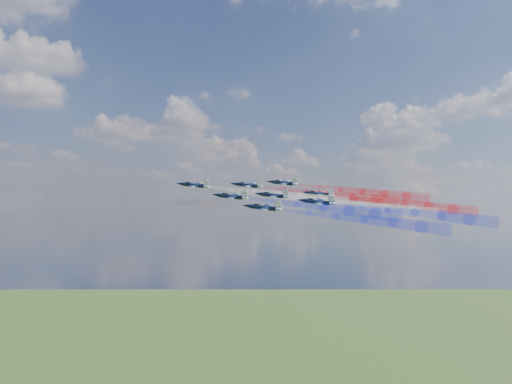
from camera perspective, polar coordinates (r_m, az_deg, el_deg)
jet_lead at (r=170.02m, az=-6.35°, el=0.69°), size 14.10×14.23×5.61m
trail_lead at (r=164.43m, az=2.20°, el=-0.27°), size 32.97×31.56×8.93m
jet_inner_left at (r=156.31m, az=-2.52°, el=-0.47°), size 14.10×14.23×5.61m
trail_inner_left at (r=152.64m, az=6.86°, el=-1.54°), size 32.97×31.56×8.93m
jet_inner_right at (r=176.13m, az=-0.83°, el=0.69°), size 14.10×14.23×5.61m
trail_inner_right at (r=172.92m, az=7.49°, el=-0.23°), size 32.97×31.56×8.93m
jet_outer_left at (r=144.55m, az=0.80°, el=-1.61°), size 14.10×14.23×5.61m
trail_outer_left at (r=142.59m, az=10.98°, el=-2.77°), size 32.97×31.56×8.93m
jet_center_third at (r=163.60m, az=1.74°, el=-0.34°), size 14.10×14.23×5.61m
trail_center_third at (r=161.73m, az=10.72°, el=-1.34°), size 32.97×31.56×8.93m
jet_outer_right at (r=183.70m, az=2.81°, el=0.93°), size 14.10×14.23×5.61m
trail_outer_right at (r=182.02m, az=10.80°, el=0.05°), size 32.97×31.56×8.93m
jet_rear_left at (r=152.94m, az=6.30°, el=-1.02°), size 14.10×14.23×5.61m
trail_rear_left at (r=153.27m, az=15.88°, el=-2.07°), size 32.97×31.56×8.93m
jet_rear_right at (r=171.56m, az=6.38°, el=-0.20°), size 14.10×14.23×5.61m
trail_rear_right at (r=171.65m, az=14.92°, el=-1.14°), size 32.97×31.56×8.93m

